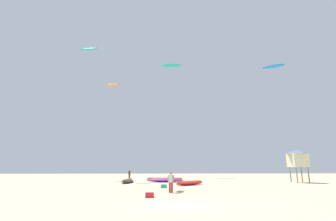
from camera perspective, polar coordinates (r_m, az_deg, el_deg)
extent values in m
plane|color=#C6B28C|center=(14.04, 3.22, -20.75)|extent=(120.00, 120.00, 0.00)
cylinder|color=#B21E23|center=(20.22, 0.41, -17.18)|extent=(0.15, 0.15, 0.78)
cylinder|color=#B21E23|center=(20.15, 0.91, -17.19)|extent=(0.15, 0.15, 0.78)
cylinder|color=silver|center=(20.14, 0.66, -15.24)|extent=(0.36, 0.36, 0.59)
cylinder|color=#936B4C|center=(20.22, 0.08, -15.30)|extent=(0.10, 0.10, 0.54)
cylinder|color=#936B4C|center=(20.07, 1.24, -15.32)|extent=(0.10, 0.10, 0.54)
sphere|color=#936B4C|center=(20.13, 0.65, -14.09)|extent=(0.21, 0.21, 0.21)
cylinder|color=#2D2D33|center=(38.23, -8.89, -14.92)|extent=(0.14, 0.14, 0.77)
cylinder|color=#2D2D33|center=(38.08, -8.74, -14.94)|extent=(0.14, 0.14, 0.77)
cylinder|color=#2D2D33|center=(38.13, -8.78, -13.92)|extent=(0.35, 0.35, 0.57)
cylinder|color=tan|center=(38.31, -8.95, -13.95)|extent=(0.10, 0.10, 0.53)
cylinder|color=tan|center=(37.96, -8.61, -13.97)|extent=(0.10, 0.10, 0.53)
sphere|color=tan|center=(38.12, -8.76, -13.33)|extent=(0.21, 0.21, 0.21)
ellipsoid|color=red|center=(28.25, 4.96, -16.21)|extent=(3.80, 3.26, 0.48)
cylinder|color=orange|center=(28.24, 4.95, -15.85)|extent=(2.98, 2.31, 0.17)
ellipsoid|color=purple|center=(33.48, -0.79, -15.60)|extent=(5.09, 2.29, 0.55)
cylinder|color=orange|center=(33.47, -0.79, -15.22)|extent=(4.48, 1.06, 0.22)
ellipsoid|color=#2D2D33|center=(32.34, -9.23, -15.61)|extent=(1.74, 4.37, 0.54)
cylinder|color=orange|center=(32.33, -9.21, -15.27)|extent=(0.67, 3.90, 0.19)
cylinder|color=#8C704C|center=(37.81, 28.25, -12.77)|extent=(0.14, 0.14, 1.90)
cylinder|color=#8C704C|center=(36.52, 29.45, -12.70)|extent=(0.14, 0.14, 1.90)
cylinder|color=#8C704C|center=(37.08, 26.20, -13.01)|extent=(0.14, 0.14, 1.90)
cylinder|color=#8C704C|center=(35.77, 27.36, -12.95)|extent=(0.14, 0.14, 1.90)
cube|color=beige|center=(36.78, 27.52, -10.07)|extent=(2.00, 2.00, 1.70)
pyramid|color=slate|center=(36.82, 27.35, -8.33)|extent=(2.30, 2.30, 0.55)
cube|color=red|center=(17.21, -4.22, -18.71)|extent=(0.56, 0.36, 0.32)
cube|color=#19B29E|center=(24.76, -0.98, -16.88)|extent=(0.56, 0.36, 0.32)
ellipsoid|color=#19B29E|center=(49.99, -17.63, 13.24)|extent=(3.43, 1.54, 0.65)
cylinder|color=#19B29E|center=(50.05, -17.61, 13.39)|extent=(3.03, 0.66, 0.15)
ellipsoid|color=blue|center=(50.62, 22.95, 9.28)|extent=(3.95, 2.80, 0.53)
cylinder|color=#19B29E|center=(50.69, 22.94, 9.46)|extent=(3.23, 1.81, 0.17)
ellipsoid|color=orange|center=(38.76, -12.41, 5.74)|extent=(2.40, 1.22, 0.26)
cylinder|color=blue|center=(38.79, -12.40, 5.89)|extent=(2.08, 0.63, 0.10)
ellipsoid|color=#19B29E|center=(55.54, 0.70, 10.26)|extent=(4.53, 1.46, 0.56)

